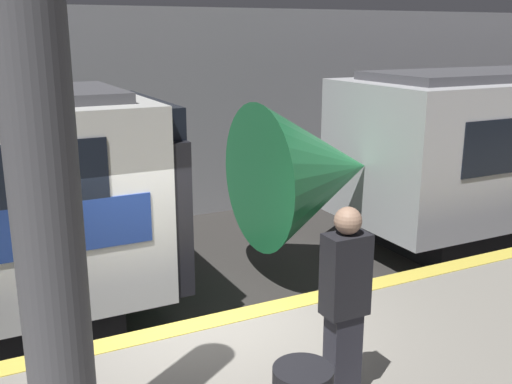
% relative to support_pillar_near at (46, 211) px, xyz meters
% --- Properties ---
extents(station_rear_barrier, '(50.00, 0.15, 4.70)m').
position_rel_support_pillar_near_xyz_m(station_rear_barrier, '(1.81, 8.76, -0.69)').
color(station_rear_barrier, '#939399').
rests_on(station_rear_barrier, ground).
extents(support_pillar_near, '(0.47, 0.47, 4.02)m').
position_rel_support_pillar_near_xyz_m(support_pillar_near, '(0.00, 0.00, 0.00)').
color(support_pillar_near, '#56565B').
rests_on(support_pillar_near, platform).
extents(person_waiting, '(0.38, 0.24, 1.77)m').
position_rel_support_pillar_near_xyz_m(person_waiting, '(2.31, -0.16, -1.06)').
color(person_waiting, '#2D2D38').
rests_on(person_waiting, platform).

